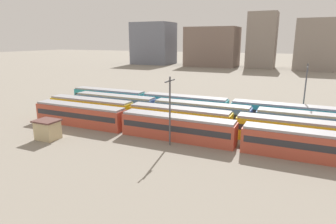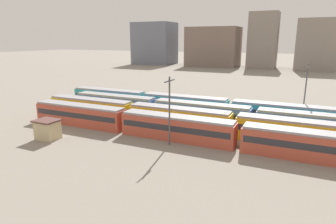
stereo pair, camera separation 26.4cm
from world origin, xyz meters
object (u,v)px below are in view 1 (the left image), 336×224
(train_track_3, at_px, (230,109))
(catenary_pole_1, at_px, (305,90))
(train_track_1, at_px, (234,124))
(signal_hut, at_px, (48,129))
(catenary_pole_0, at_px, (170,108))

(train_track_3, bearing_deg, catenary_pole_1, 13.51)
(train_track_1, relative_size, signal_hut, 20.75)
(catenary_pole_0, bearing_deg, signal_hut, -163.75)
(train_track_1, distance_m, signal_hut, 29.09)
(signal_hut, bearing_deg, train_track_1, 27.17)
(train_track_1, height_order, catenary_pole_1, catenary_pole_1)
(train_track_1, height_order, catenary_pole_0, catenary_pole_0)
(train_track_1, xyz_separation_m, signal_hut, (-25.87, -13.28, -0.35))
(catenary_pole_1, bearing_deg, catenary_pole_0, -129.16)
(catenary_pole_0, height_order, catenary_pole_1, catenary_pole_1)
(train_track_1, xyz_separation_m, catenary_pole_1, (9.86, 13.50, 4.07))
(train_track_3, relative_size, catenary_pole_1, 6.90)
(catenary_pole_0, bearing_deg, catenary_pole_1, 50.84)
(catenary_pole_1, height_order, signal_hut, catenary_pole_1)
(signal_hut, bearing_deg, catenary_pole_0, 16.25)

